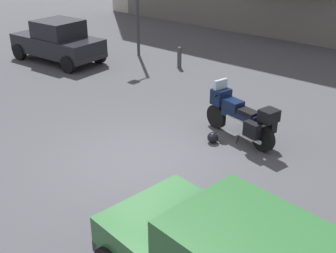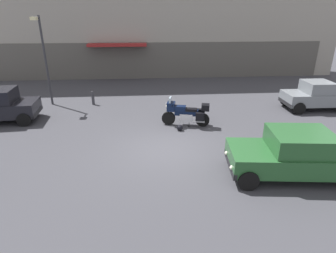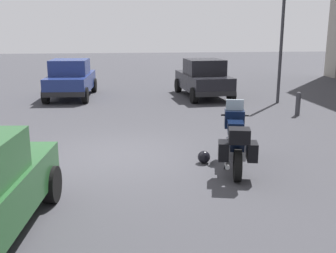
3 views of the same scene
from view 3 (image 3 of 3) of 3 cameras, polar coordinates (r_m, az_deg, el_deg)
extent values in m
plane|color=#38383D|center=(9.65, -6.68, -4.11)|extent=(80.00, 80.00, 0.00)
cylinder|color=black|center=(9.63, 9.15, -2.26)|extent=(0.66, 0.28, 0.64)
cylinder|color=black|center=(8.08, 9.78, -5.42)|extent=(0.66, 0.28, 0.64)
cylinder|color=#B7B7BC|center=(9.50, 9.26, 0.20)|extent=(0.33, 0.14, 0.68)
cube|color=#B7B7BC|center=(8.78, 9.48, -3.15)|extent=(0.67, 0.52, 0.36)
cube|color=black|center=(8.72, 9.54, -1.64)|extent=(1.13, 0.51, 0.28)
cube|color=black|center=(8.96, 9.47, -0.03)|extent=(0.58, 0.45, 0.24)
cube|color=black|center=(8.49, 9.66, -1.09)|extent=(0.61, 0.42, 0.12)
cube|color=black|center=(9.36, 9.33, 1.07)|extent=(0.45, 0.51, 0.40)
cube|color=#8C9EAD|center=(9.34, 9.39, 2.92)|extent=(0.17, 0.41, 0.28)
sphere|color=#EAEACC|center=(9.54, 9.27, 1.31)|extent=(0.14, 0.14, 0.14)
cylinder|color=black|center=(9.26, 9.38, 1.57)|extent=(0.18, 0.61, 0.04)
cylinder|color=#B7B7BC|center=(8.24, 8.30, -5.13)|extent=(0.56, 0.21, 0.09)
cube|color=black|center=(8.10, 7.82, -3.36)|extent=(0.43, 0.28, 0.36)
cube|color=black|center=(8.14, 11.76, -3.44)|extent=(0.43, 0.28, 0.36)
cube|color=black|center=(7.80, 10.01, -1.28)|extent=(0.44, 0.47, 0.28)
cylinder|color=black|center=(8.71, 8.28, -5.11)|extent=(0.05, 0.13, 0.29)
sphere|color=black|center=(9.08, 5.09, -4.31)|extent=(0.28, 0.28, 0.28)
cube|color=black|center=(17.71, 4.96, 6.30)|extent=(3.91, 1.93, 0.68)
cube|color=black|center=(17.50, 5.14, 8.38)|extent=(1.71, 1.63, 0.64)
cube|color=#8C9EAD|center=(18.22, 4.47, 8.61)|extent=(0.17, 1.39, 0.54)
cube|color=#8C9EAD|center=(16.78, 5.86, 8.14)|extent=(0.17, 1.39, 0.51)
cube|color=black|center=(19.51, 3.42, 6.31)|extent=(0.25, 1.64, 0.20)
cube|color=black|center=(16.00, 6.78, 4.59)|extent=(0.25, 1.64, 0.20)
cylinder|color=black|center=(18.96, 1.43, 5.80)|extent=(0.65, 0.27, 0.64)
cylinder|color=black|center=(19.36, 5.97, 5.90)|extent=(0.65, 0.27, 0.64)
cylinder|color=black|center=(16.17, 3.70, 4.39)|extent=(0.65, 0.27, 0.64)
cylinder|color=black|center=(16.64, 8.91, 4.52)|extent=(0.65, 0.27, 0.64)
sphere|color=silver|center=(19.44, 2.10, 6.65)|extent=(0.14, 0.14, 0.14)
sphere|color=silver|center=(19.66, 4.67, 6.70)|extent=(0.14, 0.14, 0.14)
cube|color=black|center=(7.90, -21.35, -5.88)|extent=(0.31, 1.76, 0.20)
cylinder|color=black|center=(7.32, -16.14, -7.84)|extent=(0.66, 0.29, 0.64)
sphere|color=silver|center=(7.75, -17.94, -5.03)|extent=(0.14, 0.14, 0.14)
cube|color=navy|center=(18.00, -13.48, 6.09)|extent=(3.90, 1.87, 0.68)
cube|color=navy|center=(17.78, -13.68, 8.13)|extent=(1.69, 1.61, 0.64)
cube|color=#8C9EAD|center=(18.51, -13.27, 8.37)|extent=(0.15, 1.40, 0.54)
cube|color=#8C9EAD|center=(17.04, -14.12, 7.88)|extent=(0.15, 1.40, 0.51)
cube|color=black|center=(19.84, -12.53, 6.13)|extent=(0.22, 1.64, 0.20)
cube|color=black|center=(16.23, -14.54, 4.37)|extent=(0.22, 1.64, 0.20)
cylinder|color=black|center=(19.60, -14.95, 5.60)|extent=(0.65, 0.26, 0.64)
cylinder|color=black|center=(19.35, -10.40, 5.74)|extent=(0.65, 0.26, 0.64)
cylinder|color=black|center=(16.80, -16.88, 4.18)|extent=(0.65, 0.26, 0.64)
cylinder|color=black|center=(16.50, -11.60, 4.33)|extent=(0.65, 0.26, 0.64)
sphere|color=silver|center=(19.95, -13.81, 6.45)|extent=(0.14, 0.14, 0.14)
sphere|color=silver|center=(19.80, -11.23, 6.53)|extent=(0.14, 0.14, 0.14)
cylinder|color=#2D2D33|center=(16.65, 15.69, 11.50)|extent=(0.12, 0.12, 4.87)
cylinder|color=#333338|center=(14.58, 17.84, 2.92)|extent=(0.16, 0.16, 0.74)
sphere|color=#333338|center=(14.52, 17.95, 4.36)|extent=(0.16, 0.16, 0.16)
camera|label=1|loc=(7.01, -73.30, 20.04)|focal=45.32mm
camera|label=2|loc=(14.18, -54.55, 16.84)|focal=30.15mm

